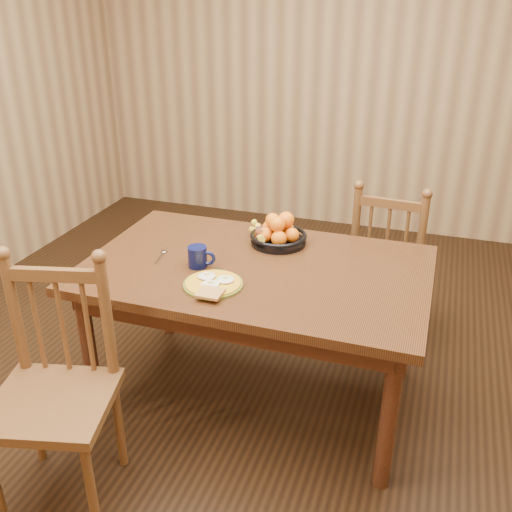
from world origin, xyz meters
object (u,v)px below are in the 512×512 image
(chair_far, at_px, (389,263))
(fruit_bowl, at_px, (278,233))
(chair_near, at_px, (55,391))
(breakfast_plate, at_px, (213,284))
(dining_table, at_px, (256,282))
(coffee_mug, at_px, (198,257))

(chair_far, distance_m, fruit_bowl, 0.82)
(chair_far, xyz_separation_m, chair_near, (-1.11, -1.64, 0.02))
(chair_near, bearing_deg, breakfast_plate, 37.84)
(chair_far, relative_size, fruit_bowl, 2.99)
(dining_table, xyz_separation_m, breakfast_plate, (-0.11, -0.25, 0.10))
(dining_table, distance_m, chair_far, 1.00)
(dining_table, bearing_deg, breakfast_plate, -113.98)
(breakfast_plate, relative_size, fruit_bowl, 0.89)
(chair_near, distance_m, coffee_mug, 0.85)
(chair_near, relative_size, coffee_mug, 7.59)
(coffee_mug, bearing_deg, chair_near, -113.02)
(dining_table, xyz_separation_m, chair_far, (0.55, 0.82, -0.19))
(coffee_mug, bearing_deg, chair_far, 48.83)
(chair_far, height_order, coffee_mug, chair_far)
(dining_table, bearing_deg, chair_near, -124.27)
(breakfast_plate, relative_size, coffee_mug, 2.15)
(fruit_bowl, bearing_deg, chair_far, 45.84)
(breakfast_plate, height_order, coffee_mug, coffee_mug)
(chair_near, relative_size, fruit_bowl, 3.14)
(dining_table, distance_m, coffee_mug, 0.30)
(coffee_mug, bearing_deg, dining_table, 20.56)
(coffee_mug, xyz_separation_m, fruit_bowl, (0.27, 0.37, 0.00))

